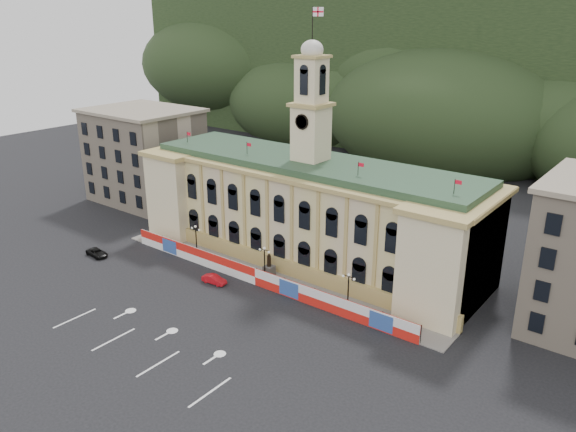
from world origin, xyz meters
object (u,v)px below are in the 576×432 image
Objects in this scene: statue at (269,270)px; black_suv at (97,253)px; lamp_center at (265,260)px; red_sedan at (214,279)px.

black_suv is at bearing -157.73° from statue.
lamp_center is 28.24m from black_suv.
red_sedan is at bearing -128.28° from statue.
statue is 28.50m from black_suv.
black_suv is (-21.41, -4.52, -0.03)m from red_sedan.
statue is at bearing -63.76° from black_suv.
red_sedan is at bearing -74.12° from black_suv.
lamp_center is 7.65m from red_sedan.
statue reaches higher than black_suv.
lamp_center reaches higher than statue.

